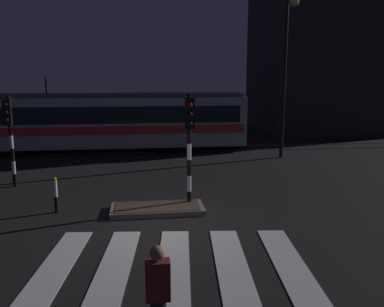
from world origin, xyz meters
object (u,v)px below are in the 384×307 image
(street_lamp_trackside_right, at_px, (287,62))
(tram, at_px, (95,121))
(pedestrian_waiting_at_kerb, at_px, (158,299))
(traffic_light_median_centre, at_px, (189,134))
(bollard_island_edge, at_px, (56,195))
(traffic_light_corner_far_left, at_px, (9,127))

(street_lamp_trackside_right, relative_size, tram, 0.46)
(tram, bearing_deg, pedestrian_waiting_at_kerb, -80.67)
(traffic_light_median_centre, bearing_deg, tram, 111.38)
(street_lamp_trackside_right, height_order, tram, street_lamp_trackside_right)
(pedestrian_waiting_at_kerb, xyz_separation_m, bollard_island_edge, (-2.85, 6.67, -0.32))
(traffic_light_median_centre, distance_m, pedestrian_waiting_at_kerb, 6.91)
(traffic_light_median_centre, height_order, pedestrian_waiting_at_kerb, traffic_light_median_centre)
(traffic_light_median_centre, relative_size, traffic_light_corner_far_left, 1.04)
(traffic_light_median_centre, relative_size, bollard_island_edge, 3.24)
(tram, distance_m, bollard_island_edge, 10.35)
(tram, bearing_deg, street_lamp_trackside_right, -17.85)
(street_lamp_trackside_right, xyz_separation_m, pedestrian_waiting_at_kerb, (-6.95, -13.82, -3.99))
(traffic_light_median_centre, relative_size, street_lamp_trackside_right, 0.46)
(traffic_light_median_centre, height_order, traffic_light_corner_far_left, traffic_light_median_centre)
(bollard_island_edge, bearing_deg, tram, 89.67)
(tram, relative_size, pedestrian_waiting_at_kerb, 9.85)
(pedestrian_waiting_at_kerb, height_order, bollard_island_edge, pedestrian_waiting_at_kerb)
(street_lamp_trackside_right, bearing_deg, tram, 162.15)
(tram, bearing_deg, traffic_light_median_centre, -68.62)
(street_lamp_trackside_right, distance_m, pedestrian_waiting_at_kerb, 15.98)
(traffic_light_median_centre, xyz_separation_m, street_lamp_trackside_right, (5.69, 7.19, 2.50))
(traffic_light_corner_far_left, height_order, street_lamp_trackside_right, street_lamp_trackside_right)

